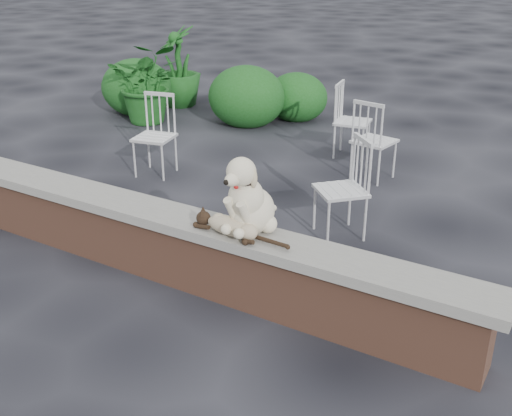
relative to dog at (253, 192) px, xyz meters
The scene contains 12 objects.
ground 1.51m from the dog, behind, with size 60.00×60.00×0.00m, color black.
brick_wall 1.38m from the dog, behind, with size 6.00×0.30×0.50m, color brown.
capstone 1.27m from the dog, behind, with size 6.20×0.40×0.08m, color slate.
dog is the anchor object (origin of this frame).
cat 0.28m from the dog, 118.07° to the right, with size 0.95×0.23×0.16m, color tan, non-canonical shape.
chair_c 2.99m from the dog, 93.35° to the left, with size 0.56×0.56×0.94m, color white, non-canonical shape.
chair_d 1.43m from the dog, 85.14° to the left, with size 0.56×0.56×0.94m, color white, non-canonical shape.
chair_a 3.02m from the dog, 144.06° to the left, with size 0.56×0.56×0.94m, color white, non-canonical shape.
chair_e 3.66m from the dog, 101.13° to the left, with size 0.56×0.56×0.94m, color white, non-canonical shape.
potted_plant_a 5.28m from the dog, 138.70° to the left, with size 1.09×0.94×1.21m, color #174E16.
potted_plant_b 6.20m from the dog, 132.91° to the left, with size 0.73×0.73×1.31m, color #174E16.
shrubbery 5.28m from the dog, 127.83° to the left, with size 3.41×1.94×0.93m.
Camera 1 is at (3.38, -3.45, 2.57)m, focal length 43.15 mm.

